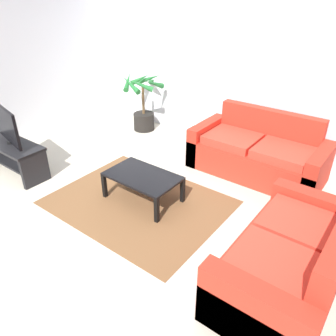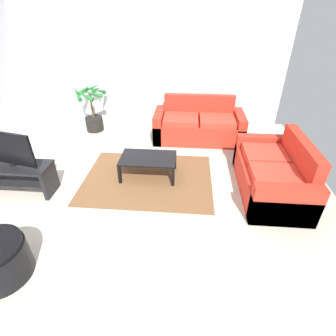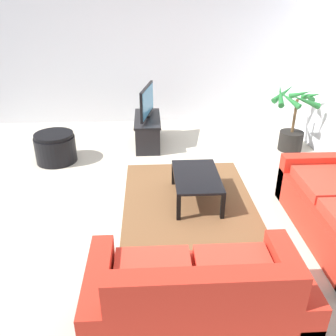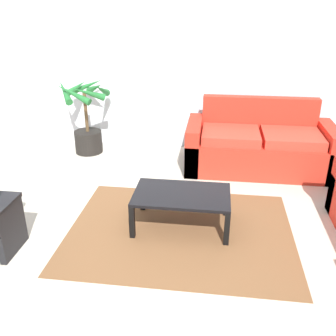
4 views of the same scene
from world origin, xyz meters
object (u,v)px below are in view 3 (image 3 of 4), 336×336
Objects in this scene: tv_stand at (148,127)px; tv at (147,101)px; couch_loveseat at (196,302)px; coffee_table at (197,178)px; potted_palm at (293,124)px; ottoman at (55,148)px.

tv is at bearing 78.06° from tv_stand.
couch_loveseat is 1.87× the size of tv.
tv_stand is 1.22× the size of tv.
tv_stand is at bearing -162.55° from coffee_table.
potted_palm is (0.41, 2.46, 0.15)m from tv_stand.
ottoman is at bearing -122.29° from coffee_table.
tv_stand is 2.08m from coffee_table.
tv reaches higher than ottoman.
tv is (-4.01, -0.36, 0.49)m from couch_loveseat.
coffee_table is 2.43m from potted_palm.
potted_palm is 1.69× the size of ottoman.
couch_loveseat reaches higher than coffee_table.
ottoman is (0.25, -3.94, -0.23)m from potted_palm.
tv is 0.82× the size of potted_palm.
couch_loveseat is 2.04m from coffee_table.
tv_stand is at bearing -101.94° from tv.
potted_palm is at bearing 149.79° from couch_loveseat.
ottoman is (-3.36, -1.85, -0.06)m from couch_loveseat.
tv reaches higher than coffee_table.
tv is at bearing 113.73° from ottoman.
couch_loveseat is 2.62× the size of ottoman.
couch_loveseat is at bearing -7.41° from coffee_table.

